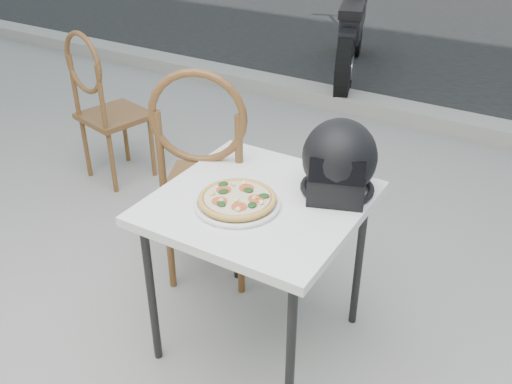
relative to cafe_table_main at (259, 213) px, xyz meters
The scene contains 9 objects.
ground 0.73m from the cafe_table_main, 98.73° to the right, with size 80.00×80.00×0.00m, color gray.
curb 2.74m from the cafe_table_main, 91.08° to the left, with size 30.00×0.25×0.12m, color gray.
cafe_table_main is the anchor object (origin of this frame).
plate 0.12m from the cafe_table_main, 116.76° to the right, with size 0.38×0.38×0.02m.
pizza 0.14m from the cafe_table_main, 116.81° to the right, with size 0.33×0.33×0.04m.
helmet 0.36m from the cafe_table_main, 41.00° to the left, with size 0.37×0.37×0.29m.
cafe_chair_main 0.49m from the cafe_table_main, 150.85° to the left, with size 0.56×0.56×1.11m.
cafe_chair_side 1.72m from the cafe_table_main, 154.87° to the left, with size 0.45×0.45×0.98m.
motorcycle 3.61m from the cafe_table_main, 107.19° to the left, with size 0.77×1.90×0.98m.
Camera 1 is at (0.99, -1.24, 1.82)m, focal length 40.00 mm.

